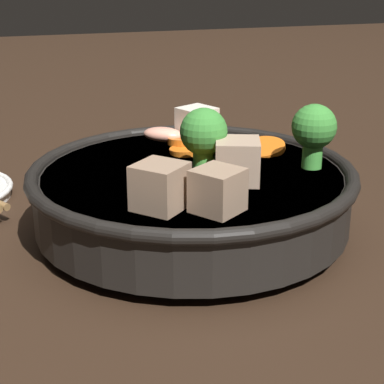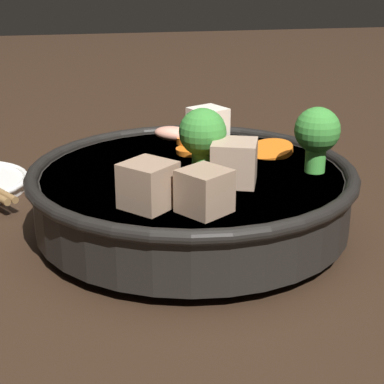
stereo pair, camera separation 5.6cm
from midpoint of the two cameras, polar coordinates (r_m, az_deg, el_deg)
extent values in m
plane|color=black|center=(0.58, -2.80, -3.60)|extent=(3.00, 3.00, 0.00)
cylinder|color=black|center=(0.57, -2.80, -3.14)|extent=(0.15, 0.15, 0.01)
cylinder|color=black|center=(0.56, -2.85, -0.50)|extent=(0.27, 0.27, 0.05)
torus|color=black|center=(0.56, -2.90, 1.75)|extent=(0.29, 0.29, 0.01)
cylinder|color=brown|center=(0.56, -2.87, 0.51)|extent=(0.26, 0.26, 0.03)
cylinder|color=orange|center=(0.63, -2.66, 4.37)|extent=(0.06, 0.06, 0.02)
cylinder|color=orange|center=(0.61, 3.59, 3.86)|extent=(0.06, 0.06, 0.01)
cylinder|color=orange|center=(0.63, 1.15, 4.27)|extent=(0.05, 0.05, 0.01)
cylinder|color=orange|center=(0.61, -3.00, 3.71)|extent=(0.05, 0.05, 0.01)
cylinder|color=orange|center=(0.51, -3.33, 0.54)|extent=(0.04, 0.04, 0.01)
cylinder|color=green|center=(0.57, 7.88, 3.26)|extent=(0.02, 0.02, 0.02)
sphere|color=#388433|center=(0.56, 8.00, 5.74)|extent=(0.04, 0.04, 0.04)
cylinder|color=green|center=(0.54, -1.93, 2.68)|extent=(0.02, 0.02, 0.02)
sphere|color=#388433|center=(0.54, -1.96, 5.33)|extent=(0.04, 0.04, 0.04)
cube|color=silver|center=(0.65, -2.04, 6.08)|extent=(0.04, 0.04, 0.03)
cube|color=#9E7F66|center=(0.47, -6.27, 0.43)|extent=(0.05, 0.05, 0.03)
cube|color=tan|center=(0.53, 1.02, 2.72)|extent=(0.05, 0.05, 0.04)
cube|color=#9E7F66|center=(0.46, -1.14, 0.08)|extent=(0.04, 0.04, 0.03)
ellipsoid|color=#EA9E84|center=(0.64, -5.18, 5.07)|extent=(0.04, 0.05, 0.01)
camera|label=1|loc=(0.03, -92.86, -1.08)|focal=60.00mm
camera|label=2|loc=(0.03, 87.14, 1.08)|focal=60.00mm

